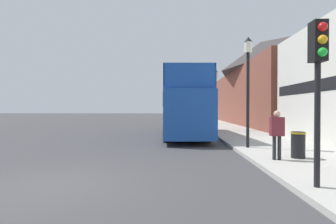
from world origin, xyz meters
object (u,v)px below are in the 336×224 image
object	(u,v)px
tour_bus	(183,109)
litter_bin	(298,144)
parked_car_ahead_of_bus	(191,120)
lamp_post_third	(203,94)
lamp_post_nearest	(248,71)
pedestrian_second	(277,130)
lamp_post_second	(216,88)
traffic_signal	(318,65)

from	to	relation	value
tour_bus	litter_bin	size ratio (longest dim) A/B	11.11
parked_car_ahead_of_bus	lamp_post_third	distance (m)	6.42
lamp_post_nearest	pedestrian_second	bearing A→B (deg)	-85.67
lamp_post_nearest	tour_bus	bearing A→B (deg)	114.28
lamp_post_third	litter_bin	size ratio (longest dim) A/B	5.48
parked_car_ahead_of_bus	lamp_post_second	world-z (taller)	lamp_post_second
tour_bus	lamp_post_third	distance (m)	13.26
tour_bus	litter_bin	xyz separation A→B (m)	(3.61, -8.09, -1.16)
pedestrian_second	lamp_post_third	size ratio (longest dim) A/B	0.33
parked_car_ahead_of_bus	lamp_post_second	bearing A→B (deg)	-64.91
litter_bin	lamp_post_third	bearing A→B (deg)	92.58
pedestrian_second	traffic_signal	world-z (taller)	traffic_signal
tour_bus	lamp_post_nearest	xyz separation A→B (m)	(2.59, -5.74, 1.60)
lamp_post_nearest	litter_bin	xyz separation A→B (m)	(1.02, -2.35, -2.76)
traffic_signal	litter_bin	bearing A→B (deg)	71.27
parked_car_ahead_of_bus	pedestrian_second	bearing A→B (deg)	-82.75
pedestrian_second	traffic_signal	distance (m)	3.39
pedestrian_second	lamp_post_nearest	xyz separation A→B (m)	(-0.20, 2.66, 2.27)
litter_bin	lamp_post_nearest	bearing A→B (deg)	113.56
lamp_post_nearest	litter_bin	size ratio (longest dim) A/B	5.33
parked_car_ahead_of_bus	lamp_post_nearest	size ratio (longest dim) A/B	0.96
tour_bus	litter_bin	distance (m)	8.94
parked_car_ahead_of_bus	pedestrian_second	world-z (taller)	pedestrian_second
parked_car_ahead_of_bus	lamp_post_nearest	distance (m)	13.45
tour_bus	traffic_signal	distance (m)	11.69
lamp_post_third	litter_bin	world-z (taller)	lamp_post_third
parked_car_ahead_of_bus	pedestrian_second	size ratio (longest dim) A/B	2.84
parked_car_ahead_of_bus	traffic_signal	distance (m)	18.89
lamp_post_second	litter_bin	xyz separation A→B (m)	(0.97, -11.66, -2.78)
lamp_post_nearest	litter_bin	distance (m)	3.77
parked_car_ahead_of_bus	lamp_post_second	size ratio (longest dim) A/B	0.96
tour_bus	lamp_post_second	bearing A→B (deg)	50.99
traffic_signal	litter_bin	world-z (taller)	traffic_signal
traffic_signal	lamp_post_third	distance (m)	24.27
pedestrian_second	lamp_post_nearest	bearing A→B (deg)	94.33
traffic_signal	lamp_post_nearest	world-z (taller)	lamp_post_nearest
pedestrian_second	litter_bin	world-z (taller)	pedestrian_second
parked_car_ahead_of_bus	traffic_signal	world-z (taller)	traffic_signal
tour_bus	lamp_post_nearest	world-z (taller)	lamp_post_nearest
tour_bus	parked_car_ahead_of_bus	distance (m)	7.47
lamp_post_third	litter_bin	distance (m)	21.18
pedestrian_second	litter_bin	xyz separation A→B (m)	(0.82, 0.32, -0.49)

